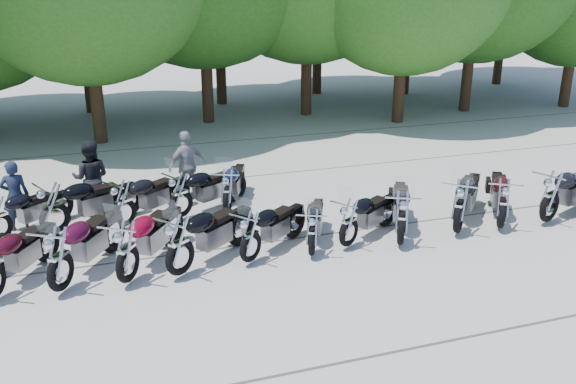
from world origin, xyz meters
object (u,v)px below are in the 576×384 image
object	(u,v)px
motorcycle_2	(59,257)
rider_1	(91,178)
rider_0	(15,196)
motorcycle_7	(349,221)
motorcycle_5	(250,235)
motorcycle_3	(126,250)
motorcycle_15	(123,202)
motorcycle_9	(460,205)
rider_2	(187,165)
motorcycle_4	(179,244)
motorcycle_14	(53,207)
motorcycle_16	(180,194)
motorcycle_11	(551,195)
motorcycle_17	(227,190)
motorcycle_6	(312,231)
motorcycle_10	(503,202)
motorcycle_8	(402,217)

from	to	relation	value
motorcycle_2	rider_1	bearing A→B (deg)	-67.30
rider_0	rider_1	world-z (taller)	rider_1
motorcycle_7	motorcycle_5	bearing A→B (deg)	59.13
motorcycle_5	rider_0	world-z (taller)	rider_0
motorcycle_3	motorcycle_15	size ratio (longest dim) A/B	1.09
motorcycle_9	rider_0	world-z (taller)	rider_0
rider_2	motorcycle_4	bearing A→B (deg)	57.61
motorcycle_9	motorcycle_5	bearing A→B (deg)	42.48
motorcycle_2	rider_2	bearing A→B (deg)	-93.06
motorcycle_5	motorcycle_14	distance (m)	4.59
motorcycle_16	rider_0	bearing A→B (deg)	52.97
motorcycle_5	motorcycle_16	bearing A→B (deg)	-19.28
motorcycle_11	motorcycle_16	world-z (taller)	motorcycle_11
motorcycle_17	motorcycle_14	bearing A→B (deg)	24.48
motorcycle_5	motorcycle_6	size ratio (longest dim) A/B	1.08
motorcycle_5	motorcycle_16	distance (m)	2.93
motorcycle_14	rider_2	distance (m)	3.50
motorcycle_9	rider_0	distance (m)	9.82
motorcycle_6	motorcycle_16	xyz separation A→B (m)	(-2.22, 2.84, 0.07)
motorcycle_3	motorcycle_14	world-z (taller)	motorcycle_3
motorcycle_16	motorcycle_7	bearing A→B (deg)	-159.51
motorcycle_15	motorcycle_3	bearing A→B (deg)	141.66
motorcycle_10	motorcycle_7	bearing A→B (deg)	29.52
motorcycle_4	motorcycle_14	bearing A→B (deg)	1.90
motorcycle_7	motorcycle_10	bearing A→B (deg)	-125.51
motorcycle_17	rider_0	distance (m)	4.71
motorcycle_5	motorcycle_16	world-z (taller)	motorcycle_16
motorcycle_14	motorcycle_17	xyz separation A→B (m)	(3.87, 0.03, -0.06)
motorcycle_2	motorcycle_3	bearing A→B (deg)	-149.81
motorcycle_7	motorcycle_17	size ratio (longest dim) A/B	0.97
motorcycle_11	motorcycle_3	bearing A→B (deg)	67.83
motorcycle_4	motorcycle_15	world-z (taller)	motorcycle_4
motorcycle_9	motorcycle_15	distance (m)	7.45
motorcycle_17	motorcycle_7	bearing A→B (deg)	150.98
rider_1	motorcycle_3	bearing A→B (deg)	109.74
motorcycle_2	motorcycle_7	xyz separation A→B (m)	(5.67, 0.14, -0.10)
motorcycle_17	motorcycle_3	bearing A→B (deg)	72.36
motorcycle_15	rider_1	size ratio (longest dim) A/B	1.26
motorcycle_2	motorcycle_17	xyz separation A→B (m)	(3.69, 2.79, -0.08)
motorcycle_8	motorcycle_9	size ratio (longest dim) A/B	0.96
rider_2	motorcycle_8	bearing A→B (deg)	109.96
rider_0	rider_2	bearing A→B (deg)	-168.08
motorcycle_8	rider_0	xyz separation A→B (m)	(-7.73, 3.50, 0.12)
motorcycle_5	motorcycle_11	size ratio (longest dim) A/B	0.87
motorcycle_9	rider_1	size ratio (longest dim) A/B	1.40
motorcycle_10	motorcycle_11	xyz separation A→B (m)	(1.26, -0.05, 0.04)
motorcycle_4	motorcycle_16	world-z (taller)	motorcycle_4
motorcycle_11	motorcycle_15	xyz separation A→B (m)	(-9.28, 2.75, -0.07)
motorcycle_15	motorcycle_17	distance (m)	2.41
motorcycle_9	motorcycle_15	world-z (taller)	motorcycle_9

